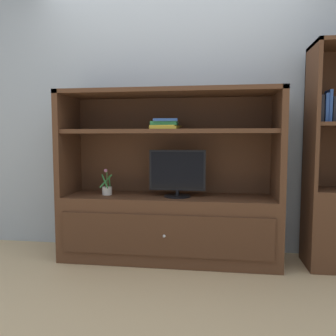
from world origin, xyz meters
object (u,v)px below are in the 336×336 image
object	(u,v)px
tv_monitor	(177,173)
upright_book_row	(329,109)
magazine_stack	(165,125)
bookshelf_tall	(335,195)
media_console	(169,207)
potted_plant	(107,189)

from	to	relation	value
tv_monitor	upright_book_row	bearing A→B (deg)	1.68
magazine_stack	bookshelf_tall	xyz separation A→B (m)	(1.41, 0.01, -0.58)
bookshelf_tall	upright_book_row	world-z (taller)	bookshelf_tall
magazine_stack	bookshelf_tall	distance (m)	1.53
media_console	upright_book_row	xyz separation A→B (m)	(1.30, -0.01, 0.84)
potted_plant	magazine_stack	distance (m)	0.78
media_console	tv_monitor	size ratio (longest dim) A/B	3.90
media_console	magazine_stack	size ratio (longest dim) A/B	5.58
media_console	magazine_stack	bearing A→B (deg)	-157.62
potted_plant	media_console	bearing A→B (deg)	3.13
tv_monitor	potted_plant	bearing A→B (deg)	178.82
media_console	magazine_stack	xyz separation A→B (m)	(-0.03, -0.01, 0.73)
media_console	tv_monitor	xyz separation A→B (m)	(0.08, -0.04, 0.31)
media_console	potted_plant	world-z (taller)	media_console
tv_monitor	upright_book_row	world-z (taller)	upright_book_row
tv_monitor	bookshelf_tall	distance (m)	1.31
upright_book_row	magazine_stack	bearing A→B (deg)	-179.78
media_console	bookshelf_tall	bearing A→B (deg)	0.10
tv_monitor	bookshelf_tall	bearing A→B (deg)	2.01
media_console	potted_plant	distance (m)	0.58
magazine_stack	bookshelf_tall	world-z (taller)	bookshelf_tall
tv_monitor	potted_plant	world-z (taller)	tv_monitor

